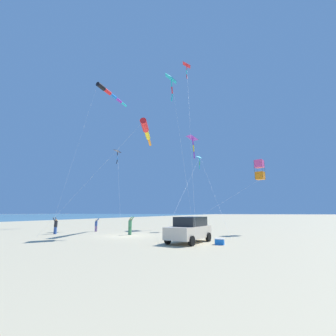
{
  "coord_description": "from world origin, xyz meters",
  "views": [
    {
      "loc": [
        11.76,
        -19.81,
        2.17
      ],
      "look_at": [
        1.91,
        5.56,
        7.43
      ],
      "focal_mm": 24.67,
      "sensor_mm": 36.0,
      "label": 1
    }
  ],
  "objects_px": {
    "kite_delta_black_fish_shape": "(187,65)",
    "kite_box_long_streamer_right": "(260,170)",
    "parked_car": "(189,229)",
    "person_child_green_jacket": "(96,224)",
    "kite_delta_checkered_midright": "(172,79)",
    "kite_windsock_blue_topmost": "(146,130)",
    "kite_delta_striped_overhead": "(118,151)",
    "kite_delta_green_low_center": "(193,138)",
    "cooler_box": "(220,242)",
    "kite_delta_rainbow_low_near": "(199,158)",
    "kite_windsock_orange_high_right": "(109,93)",
    "person_adult_flyer": "(130,225)",
    "person_child_grey_jacket": "(56,225)"
  },
  "relations": [
    {
      "from": "cooler_box",
      "to": "kite_windsock_blue_topmost",
      "type": "distance_m",
      "value": 16.2
    },
    {
      "from": "person_child_green_jacket",
      "to": "kite_delta_rainbow_low_near",
      "type": "height_order",
      "value": "kite_delta_rainbow_low_near"
    },
    {
      "from": "parked_car",
      "to": "person_child_green_jacket",
      "type": "xyz_separation_m",
      "value": [
        -12.89,
        5.7,
        -0.13
      ]
    },
    {
      "from": "kite_delta_checkered_midright",
      "to": "kite_delta_black_fish_shape",
      "type": "relative_size",
      "value": 0.9
    },
    {
      "from": "kite_delta_checkered_midright",
      "to": "kite_windsock_blue_topmost",
      "type": "height_order",
      "value": "kite_delta_checkered_midright"
    },
    {
      "from": "person_adult_flyer",
      "to": "person_child_grey_jacket",
      "type": "xyz_separation_m",
      "value": [
        -7.56,
        -2.09,
        -0.06
      ]
    },
    {
      "from": "kite_windsock_blue_topmost",
      "to": "person_child_green_jacket",
      "type": "bearing_deg",
      "value": -174.17
    },
    {
      "from": "kite_delta_checkered_midright",
      "to": "kite_windsock_blue_topmost",
      "type": "xyz_separation_m",
      "value": [
        -3.84,
        1.4,
        -5.03
      ]
    },
    {
      "from": "person_adult_flyer",
      "to": "kite_windsock_orange_high_right",
      "type": "bearing_deg",
      "value": 139.43
    },
    {
      "from": "person_child_green_jacket",
      "to": "cooler_box",
      "type": "bearing_deg",
      "value": -21.8
    },
    {
      "from": "cooler_box",
      "to": "parked_car",
      "type": "bearing_deg",
      "value": 171.15
    },
    {
      "from": "cooler_box",
      "to": "kite_delta_black_fish_shape",
      "type": "bearing_deg",
      "value": 121.2
    },
    {
      "from": "kite_windsock_orange_high_right",
      "to": "kite_windsock_blue_topmost",
      "type": "height_order",
      "value": "kite_windsock_orange_high_right"
    },
    {
      "from": "parked_car",
      "to": "kite_box_long_streamer_right",
      "type": "height_order",
      "value": "kite_box_long_streamer_right"
    },
    {
      "from": "person_child_grey_jacket",
      "to": "kite_windsock_orange_high_right",
      "type": "distance_m",
      "value": 22.85
    },
    {
      "from": "cooler_box",
      "to": "person_child_green_jacket",
      "type": "distance_m",
      "value": 16.3
    },
    {
      "from": "person_child_grey_jacket",
      "to": "kite_box_long_streamer_right",
      "type": "xyz_separation_m",
      "value": [
        19.99,
        7.7,
        5.77
      ]
    },
    {
      "from": "person_adult_flyer",
      "to": "kite_delta_rainbow_low_near",
      "type": "xyz_separation_m",
      "value": [
        5.37,
        7.78,
        8.15
      ]
    },
    {
      "from": "parked_car",
      "to": "kite_windsock_orange_high_right",
      "type": "distance_m",
      "value": 28.72
    },
    {
      "from": "person_child_green_jacket",
      "to": "kite_windsock_blue_topmost",
      "type": "height_order",
      "value": "kite_windsock_blue_topmost"
    },
    {
      "from": "kite_windsock_blue_topmost",
      "to": "kite_delta_black_fish_shape",
      "type": "bearing_deg",
      "value": -1.17
    },
    {
      "from": "cooler_box",
      "to": "kite_windsock_orange_high_right",
      "type": "xyz_separation_m",
      "value": [
        -18.78,
        12.02,
        21.11
      ]
    },
    {
      "from": "kite_windsock_orange_high_right",
      "to": "person_adult_flyer",
      "type": "bearing_deg",
      "value": -40.57
    },
    {
      "from": "cooler_box",
      "to": "person_adult_flyer",
      "type": "xyz_separation_m",
      "value": [
        -9.4,
        3.99,
        0.76
      ]
    },
    {
      "from": "person_child_green_jacket",
      "to": "kite_windsock_orange_high_right",
      "type": "xyz_separation_m",
      "value": [
        -3.65,
        5.97,
        20.5
      ]
    },
    {
      "from": "kite_windsock_orange_high_right",
      "to": "kite_delta_checkered_midright",
      "type": "distance_m",
      "value": 15.69
    },
    {
      "from": "person_child_green_jacket",
      "to": "parked_car",
      "type": "bearing_deg",
      "value": -23.86
    },
    {
      "from": "kite_box_long_streamer_right",
      "to": "kite_delta_rainbow_low_near",
      "type": "height_order",
      "value": "kite_delta_rainbow_low_near"
    },
    {
      "from": "parked_car",
      "to": "cooler_box",
      "type": "distance_m",
      "value": 2.38
    },
    {
      "from": "kite_delta_striped_overhead",
      "to": "kite_delta_black_fish_shape",
      "type": "bearing_deg",
      "value": -8.69
    },
    {
      "from": "person_adult_flyer",
      "to": "person_child_green_jacket",
      "type": "xyz_separation_m",
      "value": [
        -5.73,
        2.06,
        -0.16
      ]
    },
    {
      "from": "cooler_box",
      "to": "person_child_green_jacket",
      "type": "bearing_deg",
      "value": 158.2
    },
    {
      "from": "kite_box_long_streamer_right",
      "to": "kite_delta_rainbow_low_near",
      "type": "xyz_separation_m",
      "value": [
        -7.06,
        2.16,
        2.44
      ]
    },
    {
      "from": "parked_car",
      "to": "kite_delta_rainbow_low_near",
      "type": "height_order",
      "value": "kite_delta_rainbow_low_near"
    },
    {
      "from": "kite_delta_black_fish_shape",
      "to": "kite_box_long_streamer_right",
      "type": "xyz_separation_m",
      "value": [
        7.0,
        3.05,
        -12.29
      ]
    },
    {
      "from": "kite_windsock_orange_high_right",
      "to": "kite_windsock_blue_topmost",
      "type": "distance_m",
      "value": 14.55
    },
    {
      "from": "kite_delta_green_low_center",
      "to": "kite_delta_black_fish_shape",
      "type": "bearing_deg",
      "value": -78.64
    },
    {
      "from": "kite_delta_striped_overhead",
      "to": "kite_delta_green_low_center",
      "type": "bearing_deg",
      "value": 37.78
    },
    {
      "from": "person_child_grey_jacket",
      "to": "kite_box_long_streamer_right",
      "type": "height_order",
      "value": "kite_box_long_streamer_right"
    },
    {
      "from": "person_child_green_jacket",
      "to": "kite_delta_striped_overhead",
      "type": "xyz_separation_m",
      "value": [
        1.15,
        2.03,
        9.18
      ]
    },
    {
      "from": "kite_delta_green_low_center",
      "to": "kite_windsock_orange_high_right",
      "type": "bearing_deg",
      "value": -169.01
    },
    {
      "from": "parked_car",
      "to": "kite_delta_rainbow_low_near",
      "type": "relative_size",
      "value": 0.31
    },
    {
      "from": "cooler_box",
      "to": "kite_delta_green_low_center",
      "type": "distance_m",
      "value": 20.07
    },
    {
      "from": "person_adult_flyer",
      "to": "kite_delta_green_low_center",
      "type": "relative_size",
      "value": 0.13
    },
    {
      "from": "person_adult_flyer",
      "to": "person_child_grey_jacket",
      "type": "bearing_deg",
      "value": -164.57
    },
    {
      "from": "kite_windsock_orange_high_right",
      "to": "kite_delta_black_fish_shape",
      "type": "height_order",
      "value": "kite_windsock_orange_high_right"
    },
    {
      "from": "person_child_green_jacket",
      "to": "kite_delta_black_fish_shape",
      "type": "distance_m",
      "value": 21.32
    },
    {
      "from": "parked_car",
      "to": "cooler_box",
      "type": "relative_size",
      "value": 7.31
    },
    {
      "from": "kite_delta_black_fish_shape",
      "to": "person_child_grey_jacket",
      "type": "bearing_deg",
      "value": -160.3
    },
    {
      "from": "kite_windsock_blue_topmost",
      "to": "kite_delta_green_low_center",
      "type": "xyz_separation_m",
      "value": [
        3.62,
        7.93,
        1.06
      ]
    }
  ]
}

